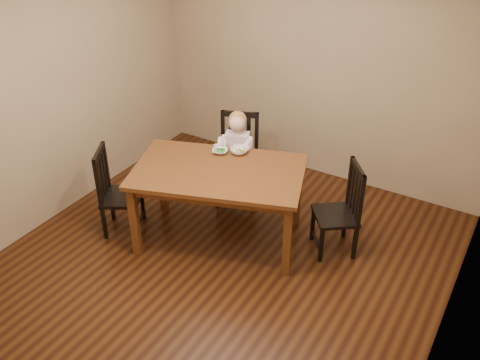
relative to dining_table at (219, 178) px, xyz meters
The scene contains 9 objects.
room 0.72m from the dining_table, 45.63° to the right, with size 4.01×4.01×2.71m.
dining_table is the anchor object (origin of this frame).
chair_child 0.82m from the dining_table, 107.31° to the left, with size 0.56×0.55×1.01m.
chair_left 1.09m from the dining_table, 157.84° to the right, with size 0.53×0.54×0.93m.
chair_right 1.22m from the dining_table, 22.51° to the left, with size 0.55×0.56×0.94m.
toddler 0.74m from the dining_table, 107.02° to the left, with size 0.34×0.43×0.59m, color white, non-canonical shape.
bowl_peas 0.36m from the dining_table, 119.95° to the left, with size 0.16×0.16×0.04m, color silver.
bowl_veg 0.40m from the dining_table, 90.08° to the left, with size 0.18×0.18×0.06m, color silver.
fork 0.36m from the dining_table, 127.52° to the left, with size 0.09×0.08×0.04m.
Camera 1 is at (2.18, -3.42, 3.40)m, focal length 40.00 mm.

